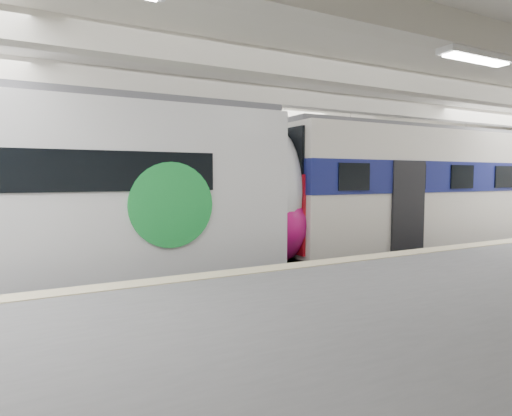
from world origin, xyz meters
TOP-DOWN VIEW (x-y plane):
  - station_hall at (0.00, -1.74)m, footprint 36.00×24.00m
  - modern_emu at (-6.34, -0.00)m, footprint 15.05×3.10m
  - older_rer at (6.81, 0.00)m, footprint 14.15×3.12m

SIDE VIEW (x-z plane):
  - modern_emu at x=-6.34m, z-range -0.04..4.75m
  - older_rer at x=6.81m, z-range 0.11..4.75m
  - station_hall at x=0.00m, z-range 0.37..6.12m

